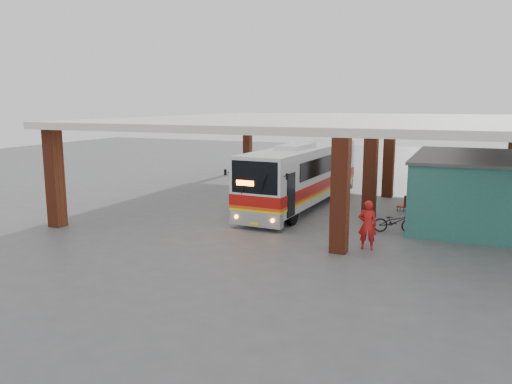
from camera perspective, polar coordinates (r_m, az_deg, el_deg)
The scene contains 8 objects.
ground at distance 22.38m, azimuth 3.73°, elevation -3.92°, with size 90.00×90.00×0.00m, color #515154.
brick_columns at distance 26.35m, azimuth 10.31°, elevation 2.88°, with size 20.10×21.60×4.35m.
canopy_roof at distance 27.83m, azimuth 9.27°, elevation 8.10°, with size 21.00×23.00×0.30m, color silver.
shop_building at distance 24.83m, azimuth 23.52°, elevation 0.34°, with size 5.20×8.20×3.11m.
coach_bus at distance 26.33m, azimuth 5.30°, elevation 1.92°, with size 3.05×11.75×3.39m.
motorcycle at distance 21.97m, azimuth 15.55°, elevation -3.29°, with size 0.62×1.77×0.93m, color black.
pedestrian at distance 19.11m, azimuth 12.62°, elevation -3.69°, with size 0.69×0.45×1.88m, color red.
red_chair at distance 26.40m, azimuth 16.57°, elevation -1.30°, with size 0.54×0.54×0.83m.
Camera 1 is at (7.08, -20.53, 5.43)m, focal length 35.00 mm.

